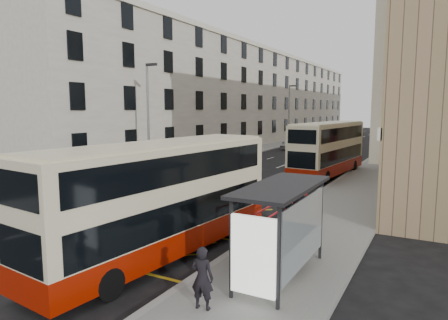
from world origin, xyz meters
The scene contains 21 objects.
ground centered at (0.00, 0.00, 0.00)m, with size 200.00×200.00×0.00m, color black.
pavement_right centered at (8.00, 30.00, 0.07)m, with size 4.00×120.00×0.15m, color slate.
pavement_left centered at (-7.50, 30.00, 0.07)m, with size 3.00×120.00×0.15m, color slate.
kerb_right centered at (6.00, 30.00, 0.07)m, with size 0.25×120.00×0.15m, color gray.
kerb_left centered at (-6.00, 30.00, 0.07)m, with size 0.25×120.00×0.15m, color gray.
road_markings centered at (0.00, 45.00, 0.01)m, with size 10.00×110.00×0.01m, color silver, non-canonical shape.
terrace_left centered at (-13.43, 45.50, 6.52)m, with size 9.18×79.00×13.25m.
bus_shelter centered at (8.34, -0.39, 2.14)m, with size 1.65×4.25×2.70m.
guard_railing centered at (6.25, 5.75, 0.86)m, with size 0.06×6.56×1.01m.
street_lamp_near centered at (-6.35, 12.00, 4.64)m, with size 0.93×0.18×8.00m.
street_lamp_far centered at (-6.35, 42.00, 4.64)m, with size 0.93×0.18×8.00m.
double_decker_front centered at (4.00, -0.09, 1.98)m, with size 3.19×9.93×3.89m.
double_decker_rear centered at (4.79, 18.98, 2.03)m, with size 3.23×10.16×3.98m.
litter_bin centered at (6.73, 0.28, 0.69)m, with size 0.63×0.63×1.04m.
pedestrian_near centered at (7.21, -2.75, 0.94)m, with size 0.57×0.38×1.57m, color black.
pedestrian_mid centered at (7.63, 2.43, 0.94)m, with size 0.77×0.60×1.59m, color black.
pedestrian_far centered at (7.02, 5.14, 1.02)m, with size 1.02×0.43×1.75m, color black.
white_van centered at (-3.40, 36.80, 0.76)m, with size 2.51×5.45×1.51m, color silver.
car_silver centered at (-5.20, 51.47, 0.72)m, with size 1.71×4.24×1.44m, color #A6A8AC.
car_dark centered at (-2.99, 66.51, 0.75)m, with size 1.58×4.53×1.49m, color black.
car_red centered at (3.61, 66.43, 0.64)m, with size 1.79×4.39×1.28m, color #AE0A24.
Camera 1 is at (12.07, -10.57, 5.00)m, focal length 32.00 mm.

